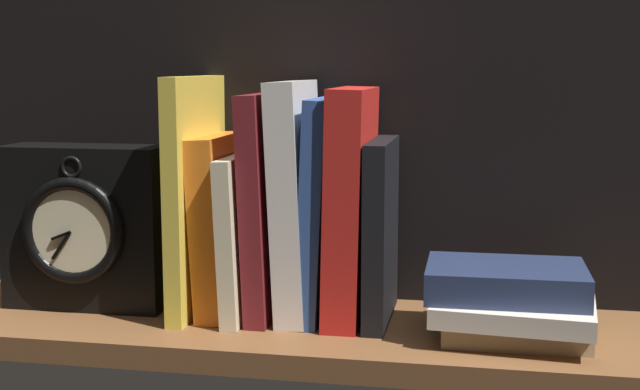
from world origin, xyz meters
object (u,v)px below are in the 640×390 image
book_orange_pandolfini (220,224)px  framed_clock (86,227)px  book_maroon_dawkins (265,205)px  book_black_skeptic (381,231)px  book_stack_side (511,301)px  book_blue_modern (320,209)px  book_yellow_seinlanguage (196,195)px  book_white_catcher (293,200)px  book_cream_twain (245,234)px  book_red_requiem (351,205)px

book_orange_pandolfini → framed_clock: 15.30cm
book_maroon_dawkins → framed_clock: 20.58cm
book_black_skeptic → framed_clock: size_ratio=1.06×
book_black_skeptic → book_orange_pandolfini: bearing=180.0°
book_maroon_dawkins → book_stack_side: size_ratio=1.41×
book_black_skeptic → book_blue_modern: bearing=180.0°
book_yellow_seinlanguage → book_black_skeptic: size_ratio=1.34×
book_maroon_dawkins → framed_clock: (-20.33, -1.34, -2.88)cm
book_yellow_seinlanguage → book_white_catcher: book_yellow_seinlanguage is taller
book_black_skeptic → book_cream_twain: bearing=180.0°
book_black_skeptic → framed_clock: (-32.93, -1.34, -0.51)cm
book_maroon_dawkins → book_black_skeptic: 12.82cm
book_maroon_dawkins → book_blue_modern: 6.06cm
book_white_catcher → book_blue_modern: size_ratio=1.08×
book_white_catcher → book_orange_pandolfini: bearing=180.0°
book_black_skeptic → book_stack_side: (13.50, -3.72, -5.96)cm
book_yellow_seinlanguage → book_cream_twain: size_ratio=1.48×
framed_clock → book_stack_side: size_ratio=1.07×
book_cream_twain → book_orange_pandolfini: bearing=180.0°
book_yellow_seinlanguage → framed_clock: (-12.50, -1.34, -3.79)cm
book_maroon_dawkins → book_stack_side: (26.10, -3.72, -8.34)cm
book_yellow_seinlanguage → framed_clock: size_ratio=1.42×
book_black_skeptic → book_white_catcher: bearing=180.0°
book_blue_modern → book_black_skeptic: size_ratio=1.22×
book_maroon_dawkins → book_red_requiem: 9.35cm
book_white_catcher → book_blue_modern: book_white_catcher is taller
framed_clock → book_blue_modern: bearing=2.9°
book_yellow_seinlanguage → book_orange_pandolfini: book_yellow_seinlanguage is taller
framed_clock → book_stack_side: 46.81cm
book_cream_twain → book_white_catcher: size_ratio=0.69×
book_cream_twain → book_red_requiem: (11.72, 0.00, 3.59)cm
book_yellow_seinlanguage → book_white_catcher: bearing=0.0°
book_yellow_seinlanguage → book_red_requiem: (17.18, 0.00, -0.58)cm
book_white_catcher → book_red_requiem: 6.32cm
book_yellow_seinlanguage → book_white_catcher: (10.86, 0.00, -0.24)cm
book_yellow_seinlanguage → book_red_requiem: size_ratio=1.05×
book_yellow_seinlanguage → book_stack_side: (33.94, -3.72, -9.24)cm
book_white_catcher → book_black_skeptic: 10.04cm
book_red_requiem → book_black_skeptic: book_red_requiem is taller
book_white_catcher → book_blue_modern: 3.16cm
book_cream_twain → book_white_catcher: book_white_catcher is taller
book_red_requiem → framed_clock: 29.88cm
book_blue_modern → book_black_skeptic: (6.54, 0.00, -2.14)cm
book_stack_side → book_black_skeptic: bearing=164.6°
book_orange_pandolfini → book_stack_side: book_orange_pandolfini is taller
book_cream_twain → book_stack_side: (28.48, -3.72, -5.07)cm
book_cream_twain → book_black_skeptic: book_black_skeptic is taller
book_blue_modern → book_stack_side: book_blue_modern is taller
book_blue_modern → book_black_skeptic: 6.88cm
book_maroon_dawkins → book_black_skeptic: bearing=0.0°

